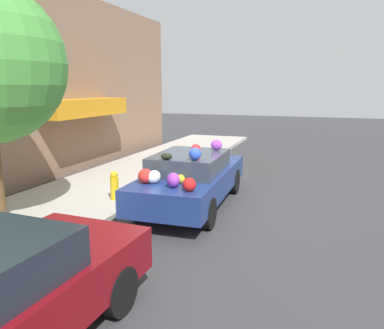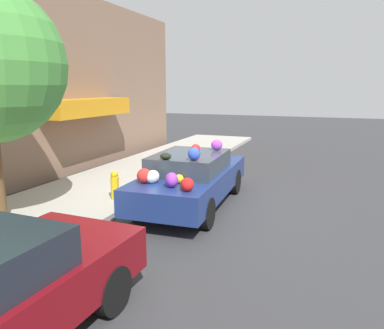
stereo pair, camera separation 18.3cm
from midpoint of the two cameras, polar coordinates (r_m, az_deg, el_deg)
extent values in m
plane|color=#38383A|center=(9.19, -0.06, -6.15)|extent=(60.00, 60.00, 0.00)
cube|color=#B2ADA3|center=(10.42, -14.05, -3.93)|extent=(24.00, 3.20, 0.14)
cube|color=#846651|center=(11.52, -24.13, 11.22)|extent=(18.00, 0.30, 5.84)
cube|color=orange|center=(12.73, -15.19, 8.40)|extent=(3.72, 0.90, 0.55)
cylinder|color=gold|center=(9.27, -11.11, -3.52)|extent=(0.20, 0.20, 0.55)
sphere|color=gold|center=(9.19, -11.19, -1.50)|extent=(0.18, 0.18, 0.18)
cube|color=navy|center=(8.98, 0.58, -2.54)|extent=(4.49, 1.92, 0.56)
cube|color=#333D47|center=(8.71, 0.23, 0.32)|extent=(2.06, 1.60, 0.42)
cylinder|color=black|center=(10.55, -1.16, -1.96)|extent=(0.66, 0.21, 0.65)
cylinder|color=black|center=(10.15, 7.15, -2.60)|extent=(0.66, 0.21, 0.65)
cylinder|color=black|center=(8.12, -7.68, -6.26)|extent=(0.66, 0.21, 0.65)
cylinder|color=black|center=(7.60, 3.02, -7.45)|extent=(0.66, 0.21, 0.65)
ellipsoid|color=black|center=(7.97, -3.37, 1.28)|extent=(0.29, 0.29, 0.14)
ellipsoid|color=white|center=(7.69, -5.34, -1.86)|extent=(0.37, 0.32, 0.27)
sphere|color=red|center=(8.70, 1.18, 2.44)|extent=(0.25, 0.25, 0.22)
ellipsoid|color=black|center=(10.03, -1.09, 0.93)|extent=(0.21, 0.13, 0.11)
ellipsoid|color=blue|center=(7.36, -0.27, -2.93)|extent=(0.25, 0.26, 0.14)
sphere|color=blue|center=(7.85, 0.98, 1.63)|extent=(0.34, 0.34, 0.27)
sphere|color=pink|center=(7.97, 0.89, 1.44)|extent=(0.25, 0.25, 0.18)
sphere|color=red|center=(7.05, 0.00, -3.08)|extent=(0.34, 0.34, 0.26)
ellipsoid|color=purple|center=(9.13, 4.37, 3.00)|extent=(0.23, 0.29, 0.26)
sphere|color=red|center=(7.70, -6.62, -1.73)|extent=(0.37, 0.37, 0.30)
sphere|color=black|center=(10.63, 5.78, 1.83)|extent=(0.30, 0.30, 0.24)
sphere|color=yellow|center=(7.64, -1.29, -2.21)|extent=(0.25, 0.25, 0.19)
ellipsoid|color=purple|center=(7.36, -2.41, -2.35)|extent=(0.42, 0.39, 0.29)
ellipsoid|color=purple|center=(9.83, 0.86, 0.89)|extent=(0.36, 0.35, 0.17)
ellipsoid|color=orange|center=(10.20, 2.11, 1.26)|extent=(0.23, 0.28, 0.17)
cylinder|color=black|center=(5.95, -23.94, -14.19)|extent=(0.63, 0.19, 0.63)
cylinder|color=black|center=(5.03, -10.96, -18.32)|extent=(0.63, 0.19, 0.63)
camera|label=1|loc=(0.09, -89.41, 0.12)|focal=35.00mm
camera|label=2|loc=(0.09, 90.59, -0.12)|focal=35.00mm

